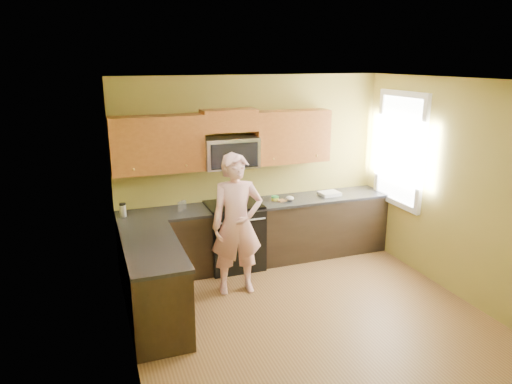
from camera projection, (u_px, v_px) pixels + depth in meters
name	position (u px, v px, depth m)	size (l,w,h in m)	color
floor	(310.00, 318.00, 5.48)	(4.00, 4.00, 0.00)	brown
ceiling	(319.00, 80.00, 4.75)	(4.00, 4.00, 0.00)	white
wall_back	(252.00, 169.00, 6.92)	(4.00, 4.00, 0.00)	olive
wall_front	(443.00, 289.00, 3.31)	(4.00, 4.00, 0.00)	olive
wall_left	(125.00, 229.00, 4.45)	(4.00, 4.00, 0.00)	olive
wall_right	(460.00, 191.00, 5.77)	(4.00, 4.00, 0.00)	olive
cabinet_back_run	(259.00, 234.00, 6.90)	(4.00, 0.60, 0.88)	black
cabinet_left_run	(153.00, 284.00, 5.34)	(0.60, 1.60, 0.88)	black
countertop_back	(260.00, 204.00, 6.76)	(4.00, 0.62, 0.04)	black
countertop_left	(152.00, 247.00, 5.22)	(0.62, 1.60, 0.04)	black
stove	(234.00, 235.00, 6.73)	(0.76, 0.65, 0.95)	black
microwave	(230.00, 167.00, 6.58)	(0.76, 0.40, 0.42)	silver
upper_cab_left	(159.00, 172.00, 6.29)	(1.22, 0.33, 0.75)	brown
upper_cab_right	(291.00, 162.00, 6.92)	(1.12, 0.33, 0.75)	brown
upper_cab_over_mw	(229.00, 120.00, 6.44)	(0.76, 0.33, 0.30)	brown
window	(400.00, 150.00, 6.77)	(0.06, 1.06, 1.66)	white
woman	(237.00, 225.00, 5.90)	(0.66, 0.44, 1.81)	#F47A7D
frying_pan	(233.00, 206.00, 6.50)	(0.24, 0.41, 0.05)	black
butter_tub	(275.00, 200.00, 6.86)	(0.11, 0.11, 0.08)	#FFF343
toast_slice	(282.00, 201.00, 6.83)	(0.11, 0.11, 0.01)	#B27F47
napkin_a	(241.00, 205.00, 6.55)	(0.11, 0.12, 0.06)	silver
napkin_b	(290.00, 198.00, 6.85)	(0.12, 0.13, 0.07)	silver
dish_towel	(329.00, 194.00, 7.12)	(0.30, 0.24, 0.05)	white
travel_mug	(123.00, 217.00, 6.15)	(0.08, 0.08, 0.18)	silver
glass_b	(184.00, 205.00, 6.46)	(0.07, 0.07, 0.12)	silver
glass_c	(180.00, 207.00, 6.37)	(0.07, 0.07, 0.12)	silver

